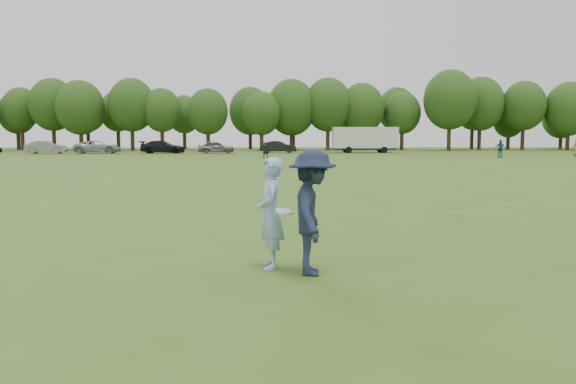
% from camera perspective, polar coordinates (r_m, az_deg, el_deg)
% --- Properties ---
extents(ground, '(200.00, 200.00, 0.00)m').
position_cam_1_polar(ground, '(8.93, 6.18, -7.47)').
color(ground, '#3B5919').
rests_on(ground, ground).
extents(thrower, '(0.46, 0.66, 1.71)m').
position_cam_1_polar(thrower, '(8.60, -1.79, -2.16)').
color(thrower, '#97BAE9').
rests_on(thrower, ground).
extents(defender, '(0.77, 1.23, 1.84)m').
position_cam_1_polar(defender, '(8.20, 2.48, -2.09)').
color(defender, '#1B263D').
rests_on(defender, ground).
extents(player_far_b, '(0.98, 1.06, 1.75)m').
position_cam_1_polar(player_far_b, '(57.68, 20.75, 4.14)').
color(player_far_b, navy).
rests_on(player_far_b, ground).
extents(player_far_d, '(1.45, 0.62, 1.52)m').
position_cam_1_polar(player_far_d, '(53.30, -2.31, 4.29)').
color(player_far_d, '#282828').
rests_on(player_far_d, ground).
extents(car_b, '(4.77, 2.10, 1.52)m').
position_cam_1_polar(car_b, '(72.39, -23.37, 4.19)').
color(car_b, gray).
rests_on(car_b, ground).
extents(car_c, '(5.73, 3.02, 1.53)m').
position_cam_1_polar(car_c, '(71.97, -18.76, 4.35)').
color(car_c, '#9A9A9F').
rests_on(car_c, ground).
extents(car_d, '(5.38, 2.35, 1.54)m').
position_cam_1_polar(car_d, '(69.74, -12.62, 4.48)').
color(car_d, black).
rests_on(car_d, ground).
extents(car_e, '(4.47, 2.06, 1.48)m').
position_cam_1_polar(car_e, '(68.35, -7.33, 4.53)').
color(car_e, slate).
rests_on(car_e, ground).
extents(car_f, '(4.58, 1.79, 1.49)m').
position_cam_1_polar(car_f, '(70.09, -0.97, 4.60)').
color(car_f, black).
rests_on(car_f, ground).
extents(field_cone, '(0.28, 0.28, 0.30)m').
position_cam_1_polar(field_cone, '(62.94, 20.03, 3.60)').
color(field_cone, '#FF4B0D').
rests_on(field_cone, ground).
extents(disc_in_play, '(0.32, 0.32, 0.09)m').
position_cam_1_polar(disc_in_play, '(8.33, -0.40, -1.98)').
color(disc_in_play, white).
rests_on(disc_in_play, ground).
extents(cargo_trailer, '(9.00, 2.75, 3.20)m').
position_cam_1_polar(cargo_trailer, '(70.96, 7.80, 5.40)').
color(cargo_trailer, silver).
rests_on(cargo_trailer, ground).
extents(treeline, '(130.35, 18.39, 11.74)m').
position_cam_1_polar(treeline, '(85.70, 0.29, 8.48)').
color(treeline, '#332114').
rests_on(treeline, ground).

